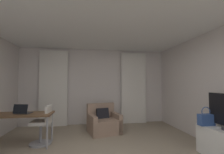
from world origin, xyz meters
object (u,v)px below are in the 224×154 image
at_px(armchair, 104,123).
at_px(handbag_primary, 206,119).
at_px(desk, 22,116).
at_px(laptop, 22,112).
at_px(desk_chair, 43,127).

xyz_separation_m(armchair, handbag_primary, (1.87, -1.73, 0.42)).
relative_size(desk, laptop, 3.55).
relative_size(armchair, desk, 0.76).
xyz_separation_m(desk_chair, handbag_primary, (3.36, -1.05, 0.29)).
bearing_deg(handbag_primary, armchair, 137.34).
xyz_separation_m(laptop, handbag_primary, (3.77, -0.96, -0.09)).
bearing_deg(handbag_primary, laptop, 165.69).
bearing_deg(desk_chair, laptop, -167.82).
distance_m(desk, handbag_primary, 3.92).
bearing_deg(armchair, handbag_primary, -42.66).
xyz_separation_m(armchair, desk, (-1.92, -0.73, 0.39)).
bearing_deg(laptop, desk_chair, 12.18).
distance_m(armchair, desk, 2.09).
height_order(armchair, handbag_primary, handbag_primary).
bearing_deg(handbag_primary, desk, 165.32).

